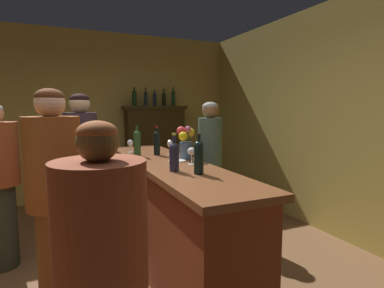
# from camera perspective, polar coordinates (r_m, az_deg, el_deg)

# --- Properties ---
(wall_back) EXTENTS (5.60, 0.12, 2.83)m
(wall_back) POSITION_cam_1_polar(r_m,az_deg,el_deg) (5.60, -20.81, 4.77)
(wall_back) COLOR tan
(wall_back) RESTS_ON ground
(wall_right) EXTENTS (0.12, 6.38, 2.83)m
(wall_right) POSITION_cam_1_polar(r_m,az_deg,el_deg) (3.95, 28.48, 3.77)
(wall_right) COLOR gold
(wall_right) RESTS_ON ground
(bar_counter) EXTENTS (0.60, 2.66, 1.06)m
(bar_counter) POSITION_cam_1_polar(r_m,az_deg,el_deg) (3.05, -4.15, -13.05)
(bar_counter) COLOR maroon
(bar_counter) RESTS_ON ground
(display_cabinet) EXTENTS (1.09, 0.39, 1.59)m
(display_cabinet) POSITION_cam_1_polar(r_m,az_deg,el_deg) (5.60, -6.77, -0.86)
(display_cabinet) COLOR #37280E
(display_cabinet) RESTS_ON ground
(wine_bottle_merlot) EXTENTS (0.07, 0.07, 0.31)m
(wine_bottle_merlot) POSITION_cam_1_polar(r_m,az_deg,el_deg) (2.36, 1.25, -2.17)
(wine_bottle_merlot) COLOR black
(wine_bottle_merlot) RESTS_ON bar_counter
(wine_bottle_syrah) EXTENTS (0.07, 0.07, 0.31)m
(wine_bottle_syrah) POSITION_cam_1_polar(r_m,az_deg,el_deg) (3.33, -6.47, 0.39)
(wine_bottle_syrah) COLOR black
(wine_bottle_syrah) RESTS_ON bar_counter
(wine_bottle_malbec) EXTENTS (0.08, 0.08, 0.30)m
(wine_bottle_malbec) POSITION_cam_1_polar(r_m,az_deg,el_deg) (2.47, -3.29, -2.04)
(wine_bottle_malbec) COLOR #23243C
(wine_bottle_malbec) RESTS_ON bar_counter
(wine_bottle_riesling) EXTENTS (0.07, 0.07, 0.33)m
(wine_bottle_riesling) POSITION_cam_1_polar(r_m,az_deg,el_deg) (3.29, -10.02, 0.40)
(wine_bottle_riesling) COLOR #294E26
(wine_bottle_riesling) RESTS_ON bar_counter
(wine_glass_front) EXTENTS (0.07, 0.07, 0.14)m
(wine_glass_front) POSITION_cam_1_polar(r_m,az_deg,el_deg) (3.57, -11.25, 0.08)
(wine_glass_front) COLOR white
(wine_glass_front) RESTS_ON bar_counter
(wine_glass_mid) EXTENTS (0.06, 0.06, 0.15)m
(wine_glass_mid) POSITION_cam_1_polar(r_m,az_deg,el_deg) (3.37, -4.06, -0.04)
(wine_glass_mid) COLOR white
(wine_glass_mid) RESTS_ON bar_counter
(wine_glass_rear) EXTENTS (0.07, 0.07, 0.15)m
(wine_glass_rear) POSITION_cam_1_polar(r_m,az_deg,el_deg) (2.75, -0.07, -1.47)
(wine_glass_rear) COLOR white
(wine_glass_rear) RESTS_ON bar_counter
(flower_arrangement) EXTENTS (0.17, 0.14, 0.33)m
(flower_arrangement) POSITION_cam_1_polar(r_m,az_deg,el_deg) (3.02, -1.16, 0.51)
(flower_arrangement) COLOR #3D5066
(flower_arrangement) RESTS_ON bar_counter
(cheese_plate) EXTENTS (0.16, 0.16, 0.01)m
(cheese_plate) POSITION_cam_1_polar(r_m,az_deg,el_deg) (2.93, -2.73, -3.09)
(cheese_plate) COLOR white
(cheese_plate) RESTS_ON bar_counter
(display_bottle_left) EXTENTS (0.08, 0.08, 0.32)m
(display_bottle_left) POSITION_cam_1_polar(r_m,az_deg,el_deg) (5.46, -10.52, 8.41)
(display_bottle_left) COLOR #1A3818
(display_bottle_left) RESTS_ON display_cabinet
(display_bottle_midleft) EXTENTS (0.06, 0.06, 0.32)m
(display_bottle_midleft) POSITION_cam_1_polar(r_m,az_deg,el_deg) (5.51, -8.47, 8.36)
(display_bottle_midleft) COLOR #1C2D35
(display_bottle_midleft) RESTS_ON display_cabinet
(display_bottle_center) EXTENTS (0.06, 0.06, 0.30)m
(display_bottle_center) POSITION_cam_1_polar(r_m,az_deg,el_deg) (5.56, -6.84, 8.26)
(display_bottle_center) COLOR #1A263D
(display_bottle_center) RESTS_ON display_cabinet
(display_bottle_midright) EXTENTS (0.07, 0.07, 0.32)m
(display_bottle_midright) POSITION_cam_1_polar(r_m,az_deg,el_deg) (5.61, -5.17, 8.34)
(display_bottle_midright) COLOR black
(display_bottle_midright) RESTS_ON display_cabinet
(display_bottle_right) EXTENTS (0.07, 0.07, 0.34)m
(display_bottle_right) POSITION_cam_1_polar(r_m,az_deg,el_deg) (5.67, -3.44, 8.50)
(display_bottle_right) COLOR #1D3F1E
(display_bottle_right) RESTS_ON display_cabinet
(patron_by_cabinet) EXTENTS (0.38, 0.38, 1.69)m
(patron_by_cabinet) POSITION_cam_1_polar(r_m,az_deg,el_deg) (2.46, -23.85, -8.87)
(patron_by_cabinet) COLOR brown
(patron_by_cabinet) RESTS_ON ground
(patron_in_navy) EXTENTS (0.33, 0.33, 1.70)m
(patron_in_navy) POSITION_cam_1_polar(r_m,az_deg,el_deg) (3.45, -19.46, -3.91)
(patron_in_navy) COLOR #8D3F16
(patron_in_navy) RESTS_ON ground
(patron_tall) EXTENTS (0.39, 0.39, 1.51)m
(patron_tall) POSITION_cam_1_polar(r_m,az_deg,el_deg) (1.49, -16.06, -23.57)
(patron_tall) COLOR brown
(patron_tall) RESTS_ON ground
(bartender) EXTENTS (0.30, 0.30, 1.63)m
(bartender) POSITION_cam_1_polar(r_m,az_deg,el_deg) (3.96, 3.32, -2.63)
(bartender) COLOR brown
(bartender) RESTS_ON ground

